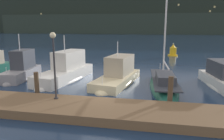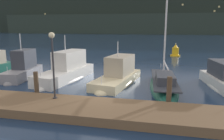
% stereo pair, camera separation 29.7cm
% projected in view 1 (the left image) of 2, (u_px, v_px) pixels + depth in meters
% --- Properties ---
extents(ground_plane, '(400.00, 400.00, 0.00)m').
position_uv_depth(ground_plane, '(101.00, 102.00, 12.95)').
color(ground_plane, '#192D4C').
extents(dock, '(31.60, 2.80, 0.45)m').
position_uv_depth(dock, '(92.00, 110.00, 11.14)').
color(dock, brown).
rests_on(dock, ground).
extents(mooring_pile_1, '(0.28, 0.28, 1.67)m').
position_uv_depth(mooring_pile_1, '(37.00, 85.00, 13.34)').
color(mooring_pile_1, '#4C3D2D').
rests_on(mooring_pile_1, ground).
extents(mooring_pile_2, '(0.28, 0.28, 1.77)m').
position_uv_depth(mooring_pile_2, '(170.00, 92.00, 11.85)').
color(mooring_pile_2, '#4C3D2D').
rests_on(mooring_pile_2, ground).
extents(motorboat_berth_2, '(2.25, 5.20, 4.35)m').
position_uv_depth(motorboat_berth_2, '(22.00, 73.00, 18.57)').
color(motorboat_berth_2, gray).
rests_on(motorboat_berth_2, ground).
extents(motorboat_berth_3, '(3.33, 7.41, 4.22)m').
position_uv_depth(motorboat_berth_3, '(66.00, 74.00, 18.12)').
color(motorboat_berth_3, white).
rests_on(motorboat_berth_3, ground).
extents(motorboat_berth_4, '(3.43, 6.92, 3.86)m').
position_uv_depth(motorboat_berth_4, '(117.00, 79.00, 17.04)').
color(motorboat_berth_4, beige).
rests_on(motorboat_berth_4, ground).
extents(sailboat_berth_5, '(2.36, 7.89, 10.39)m').
position_uv_depth(sailboat_berth_5, '(163.00, 86.00, 15.89)').
color(sailboat_berth_5, '#195647').
rests_on(sailboat_berth_5, ground).
extents(channel_buoy, '(1.42, 1.42, 1.88)m').
position_uv_depth(channel_buoy, '(173.00, 51.00, 31.87)').
color(channel_buoy, gold).
rests_on(channel_buoy, ground).
extents(dock_lamppost, '(0.32, 0.32, 3.65)m').
position_uv_depth(dock_lamppost, '(54.00, 55.00, 11.64)').
color(dock_lamppost, '#2D2D33').
rests_on(dock_lamppost, dock).
extents(hillside_backdrop, '(240.00, 23.00, 19.96)m').
position_uv_depth(hillside_backdrop, '(148.00, 16.00, 114.77)').
color(hillside_backdrop, '#1E2823').
rests_on(hillside_backdrop, ground).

